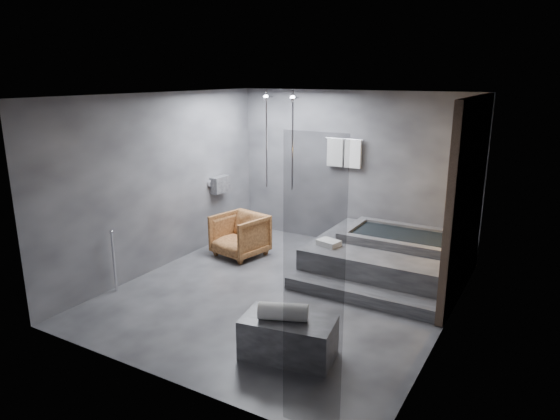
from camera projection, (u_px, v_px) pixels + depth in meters
The scene contains 7 objects.
room at pixel (319, 175), 6.82m from camera, with size 5.00×5.04×2.82m.
tub_deck at pixel (387, 258), 7.90m from camera, with size 2.20×2.00×0.50m, color #313133.
tub_step at pixel (359, 295), 6.96m from camera, with size 2.20×0.36×0.18m, color #313133.
concrete_bench at pixel (288, 337), 5.55m from camera, with size 1.02×0.56×0.46m, color #343436.
driftwood_chair at pixel (240, 235), 8.64m from camera, with size 0.79×0.81×0.74m, color #4D2A13.
rolled_towel at pixel (283, 312), 5.45m from camera, with size 0.20×0.20×0.54m, color white.
deck_towel at pixel (329, 243), 7.71m from camera, with size 0.33×0.24×0.09m, color silver.
Camera 1 is at (3.29, -5.83, 3.06)m, focal length 32.00 mm.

